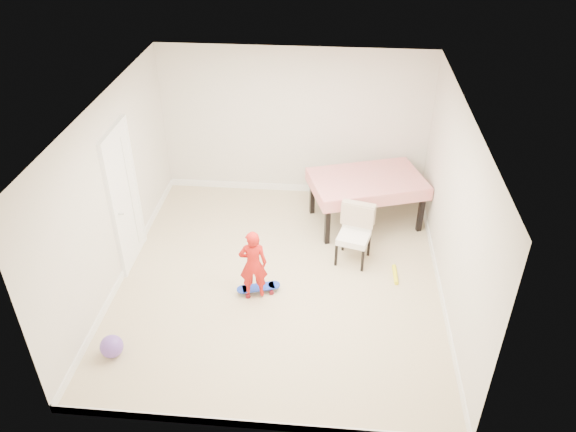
# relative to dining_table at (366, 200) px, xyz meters

# --- Properties ---
(ground) EXTENTS (5.00, 5.00, 0.00)m
(ground) POSITION_rel_dining_table_xyz_m (-1.23, -1.60, -0.41)
(ground) COLOR #C3B087
(ground) RESTS_ON ground
(ceiling) EXTENTS (4.50, 5.00, 0.04)m
(ceiling) POSITION_rel_dining_table_xyz_m (-1.23, -1.60, 2.17)
(ceiling) COLOR white
(ceiling) RESTS_ON wall_back
(wall_back) EXTENTS (4.50, 0.04, 2.60)m
(wall_back) POSITION_rel_dining_table_xyz_m (-1.23, 0.88, 0.89)
(wall_back) COLOR beige
(wall_back) RESTS_ON ground
(wall_front) EXTENTS (4.50, 0.04, 2.60)m
(wall_front) POSITION_rel_dining_table_xyz_m (-1.23, -4.08, 0.89)
(wall_front) COLOR beige
(wall_front) RESTS_ON ground
(wall_left) EXTENTS (0.04, 5.00, 2.60)m
(wall_left) POSITION_rel_dining_table_xyz_m (-3.46, -1.60, 0.89)
(wall_left) COLOR beige
(wall_left) RESTS_ON ground
(wall_right) EXTENTS (0.04, 5.00, 2.60)m
(wall_right) POSITION_rel_dining_table_xyz_m (1.00, -1.60, 0.89)
(wall_right) COLOR beige
(wall_right) RESTS_ON ground
(door) EXTENTS (0.11, 0.94, 2.11)m
(door) POSITION_rel_dining_table_xyz_m (-3.46, -1.30, 0.62)
(door) COLOR white
(door) RESTS_ON ground
(baseboard_back) EXTENTS (4.50, 0.02, 0.12)m
(baseboard_back) POSITION_rel_dining_table_xyz_m (-1.23, 0.89, -0.35)
(baseboard_back) COLOR white
(baseboard_back) RESTS_ON ground
(baseboard_front) EXTENTS (4.50, 0.02, 0.12)m
(baseboard_front) POSITION_rel_dining_table_xyz_m (-1.23, -4.09, -0.35)
(baseboard_front) COLOR white
(baseboard_front) RESTS_ON ground
(baseboard_left) EXTENTS (0.02, 5.00, 0.12)m
(baseboard_left) POSITION_rel_dining_table_xyz_m (-3.47, -1.60, -0.35)
(baseboard_left) COLOR white
(baseboard_left) RESTS_ON ground
(baseboard_right) EXTENTS (0.02, 5.00, 0.12)m
(baseboard_right) POSITION_rel_dining_table_xyz_m (1.01, -1.60, -0.35)
(baseboard_right) COLOR white
(baseboard_right) RESTS_ON ground
(dining_table) EXTENTS (1.99, 1.57, 0.82)m
(dining_table) POSITION_rel_dining_table_xyz_m (0.00, 0.00, 0.00)
(dining_table) COLOR #B8091A
(dining_table) RESTS_ON ground
(dining_chair) EXTENTS (0.62, 0.68, 0.90)m
(dining_chair) POSITION_rel_dining_table_xyz_m (-0.20, -1.07, 0.04)
(dining_chair) COLOR silver
(dining_chair) RESTS_ON ground
(skateboard) EXTENTS (0.65, 0.39, 0.09)m
(skateboard) POSITION_rel_dining_table_xyz_m (-1.50, -1.91, -0.36)
(skateboard) COLOR blue
(skateboard) RESTS_ON ground
(child) EXTENTS (0.41, 0.30, 1.04)m
(child) POSITION_rel_dining_table_xyz_m (-1.54, -2.00, 0.11)
(child) COLOR red
(child) RESTS_ON ground
(balloon) EXTENTS (0.28, 0.28, 0.28)m
(balloon) POSITION_rel_dining_table_xyz_m (-3.10, -3.22, -0.27)
(balloon) COLOR #6E49B0
(balloon) RESTS_ON ground
(foam_toy) EXTENTS (0.07, 0.40, 0.06)m
(foam_toy) POSITION_rel_dining_table_xyz_m (0.42, -1.40, -0.38)
(foam_toy) COLOR #F7F21A
(foam_toy) RESTS_ON ground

